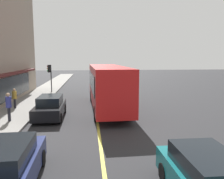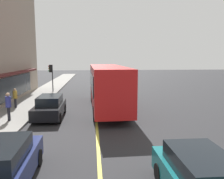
% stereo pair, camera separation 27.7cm
% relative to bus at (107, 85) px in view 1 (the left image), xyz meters
% --- Properties ---
extents(ground, '(120.00, 120.00, 0.00)m').
position_rel_bus_xyz_m(ground, '(-0.43, 0.96, -1.99)').
color(ground, '#28282B').
extents(sidewalk, '(80.00, 3.14, 0.15)m').
position_rel_bus_xyz_m(sidewalk, '(-0.43, 6.93, -1.91)').
color(sidewalk, gray).
rests_on(sidewalk, ground).
extents(lane_centre_stripe, '(36.00, 0.16, 0.01)m').
position_rel_bus_xyz_m(lane_centre_stripe, '(-0.43, 0.96, -1.98)').
color(lane_centre_stripe, '#D8D14C').
rests_on(lane_centre_stripe, ground).
extents(bus, '(11.19, 2.85, 3.50)m').
position_rel_bus_xyz_m(bus, '(0.00, 0.00, 0.00)').
color(bus, red).
rests_on(bus, ground).
extents(traffic_light, '(0.30, 0.52, 3.20)m').
position_rel_bus_xyz_m(traffic_light, '(9.23, 6.10, 0.55)').
color(traffic_light, '#2D2D33').
rests_on(traffic_light, sidewalk).
extents(car_black, '(4.31, 1.89, 1.52)m').
position_rel_bus_xyz_m(car_black, '(-2.39, 4.19, -1.24)').
color(car_black, black).
rests_on(car_black, ground).
extents(car_navy, '(4.34, 1.95, 1.52)m').
position_rel_bus_xyz_m(car_navy, '(-11.20, 4.12, -1.24)').
color(car_navy, navy).
rests_on(car_navy, ground).
extents(pedestrian_by_curb, '(0.34, 0.34, 1.82)m').
position_rel_bus_xyz_m(pedestrian_by_curb, '(-3.55, 6.57, -0.74)').
color(pedestrian_by_curb, black).
rests_on(pedestrian_by_curb, sidewalk).
extents(pedestrian_at_corner, '(0.34, 0.34, 1.58)m').
position_rel_bus_xyz_m(pedestrian_at_corner, '(0.36, 7.43, -0.90)').
color(pedestrian_at_corner, black).
rests_on(pedestrian_at_corner, sidewalk).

